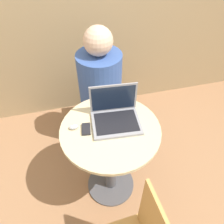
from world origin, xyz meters
The scene contains 6 objects.
ground_plane centered at (0.00, 0.00, 0.00)m, with size 12.00×12.00×0.00m, color #9E704C.
round_table centered at (0.00, 0.00, 0.52)m, with size 0.67×0.67×0.77m.
laptop centered at (0.05, 0.07, 0.82)m, with size 0.34×0.28×0.24m.
cell_phone centered at (-0.16, 0.03, 0.78)m, with size 0.07×0.10×0.02m.
computer_mouse centered at (-0.23, 0.06, 0.78)m, with size 0.06×0.04×0.03m.
person_seated centered at (0.05, 0.63, 0.50)m, with size 0.38×0.58×1.22m.
Camera 1 is at (-0.22, -0.92, 1.86)m, focal length 35.00 mm.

